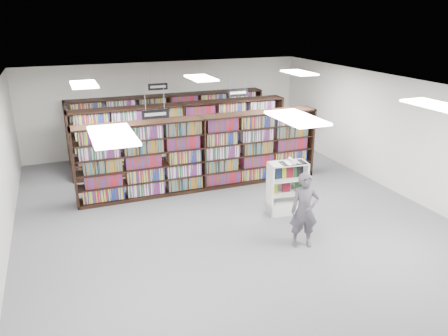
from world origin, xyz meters
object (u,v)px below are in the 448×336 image
object	(u,v)px
open_book	(293,162)
shopper	(304,211)
bookshelf_row_near	(202,153)
endcap_display	(286,195)

from	to	relation	value
open_book	shopper	xyz separation A→B (m)	(-0.57, -1.55, -0.53)
bookshelf_row_near	shopper	world-z (taller)	bookshelf_row_near
bookshelf_row_near	endcap_display	distance (m)	2.77
bookshelf_row_near	shopper	xyz separation A→B (m)	(0.96, -3.94, -0.22)
bookshelf_row_near	open_book	bearing A→B (deg)	-57.39
endcap_display	shopper	world-z (taller)	shopper
bookshelf_row_near	endcap_display	xyz separation A→B (m)	(1.45, -2.29, -0.59)
endcap_display	bookshelf_row_near	bearing A→B (deg)	128.76
bookshelf_row_near	shopper	size ratio (longest dim) A/B	4.20
open_book	shopper	bearing A→B (deg)	-104.60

